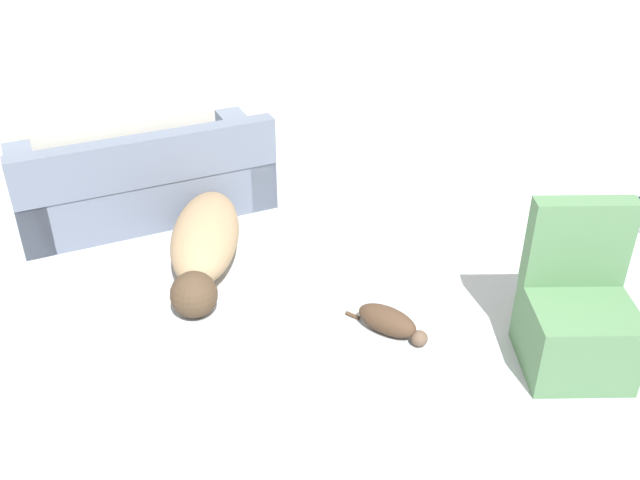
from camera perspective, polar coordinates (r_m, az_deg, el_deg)
ground_plane at (r=3.59m, az=17.86°, el=-17.60°), size 20.00×20.00×0.00m
wall_back at (r=5.93m, az=-7.37°, el=17.96°), size 7.87×0.06×2.52m
couch at (r=5.46m, az=-13.91°, el=4.64°), size 1.85×0.93×0.72m
dog at (r=4.73m, az=-9.24°, el=-0.17°), size 0.88×1.47×0.36m
cat at (r=4.16m, az=5.58°, el=-6.53°), size 0.32×0.51×0.16m
side_chair at (r=4.05m, az=19.82°, el=-5.68°), size 0.72×0.72×0.91m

